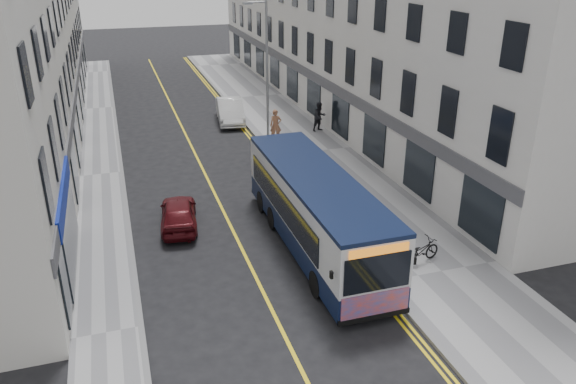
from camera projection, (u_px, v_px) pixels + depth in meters
ground at (260, 285)px, 18.97m from camera, size 140.00×140.00×0.00m
pavement_east at (313, 152)px, 31.17m from camera, size 4.50×64.00×0.12m
pavement_west at (101, 175)px, 28.05m from camera, size 2.00×64.00×0.12m
kerb_east at (274, 156)px, 30.54m from camera, size 0.18×64.00×0.13m
kerb_west at (122, 173)px, 28.32m from camera, size 0.18×64.00×0.13m
road_centre_line at (201, 165)px, 29.46m from camera, size 0.12×64.00×0.01m
road_dbl_yellow_inner at (266, 158)px, 30.44m from camera, size 0.10×64.00×0.01m
road_dbl_yellow_outer at (269, 158)px, 30.50m from camera, size 0.10×64.00×0.01m
terrace_east at (342, 12)px, 37.91m from camera, size 6.00×46.00×13.00m
terrace_west at (12, 23)px, 32.23m from camera, size 6.00×46.00×13.00m
streetlamp at (266, 70)px, 30.61m from camera, size 1.32×0.18×8.00m
city_bus at (316, 209)px, 20.71m from camera, size 2.40×10.26×2.98m
bicycle at (420, 251)px, 19.97m from camera, size 1.79×0.98×0.89m
pedestrian_near at (276, 125)px, 32.49m from camera, size 0.74×0.56×1.84m
pedestrian_far at (320, 117)px, 34.28m from camera, size 1.03×0.90×1.78m
car_white at (230, 111)px, 36.50m from camera, size 2.12×4.69×1.49m
car_maroon at (179, 213)px, 22.75m from camera, size 1.86×3.71×1.21m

